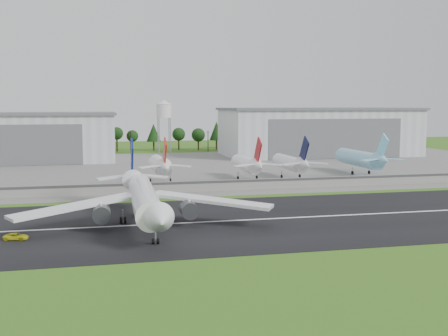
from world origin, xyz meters
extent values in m
plane|color=#305A15|center=(0.00, 0.00, 0.00)|extent=(600.00, 600.00, 0.00)
cube|color=black|center=(0.00, 10.00, 0.05)|extent=(320.00, 60.00, 0.10)
cube|color=white|center=(0.00, 10.00, 0.11)|extent=(220.00, 1.00, 0.02)
cube|color=slate|center=(0.00, 120.00, 0.05)|extent=(320.00, 150.00, 0.10)
cube|color=gray|center=(0.00, 55.00, 1.75)|extent=(240.00, 0.50, 3.50)
cube|color=#38383A|center=(0.00, 54.70, 3.00)|extent=(240.00, 0.12, 0.70)
cube|color=silver|center=(-80.00, 165.00, 11.00)|extent=(95.00, 42.00, 22.00)
cube|color=#595B60|center=(-80.00, 165.00, 22.60)|extent=(97.00, 44.00, 1.20)
cube|color=#595B60|center=(-80.00, 143.85, 9.24)|extent=(66.50, 0.30, 18.04)
cube|color=silver|center=(75.00, 165.00, 12.00)|extent=(100.00, 45.00, 24.00)
cube|color=#595B60|center=(75.00, 165.00, 24.60)|extent=(102.00, 47.00, 1.20)
cube|color=#595B60|center=(75.00, 142.35, 10.08)|extent=(70.00, 0.30, 19.68)
cylinder|color=#99999E|center=(-8.00, 182.00, 10.00)|extent=(0.50, 0.50, 20.00)
cylinder|color=#99999E|center=(-2.00, 188.00, 10.00)|extent=(0.50, 0.50, 20.00)
cylinder|color=silver|center=(-5.00, 185.00, 23.50)|extent=(8.00, 8.00, 7.00)
cone|color=silver|center=(-5.00, 185.00, 28.20)|extent=(8.40, 8.40, 2.40)
cylinder|color=white|center=(-31.29, 10.00, 6.20)|extent=(7.13, 44.16, 5.80)
cone|color=white|center=(-30.53, -14.99, 6.20)|extent=(5.98, 6.17, 5.80)
cone|color=white|center=(-32.09, 36.49, 7.40)|extent=(5.78, 9.16, 5.51)
cube|color=navy|center=(-32.07, 35.99, 12.70)|extent=(0.79, 9.55, 11.13)
cube|color=white|center=(-16.23, 8.45, 5.40)|extent=(27.02, 18.65, 2.65)
cylinder|color=#333338|center=(-21.69, 6.79, 3.80)|extent=(3.96, 5.61, 3.80)
cube|color=white|center=(-27.08, 36.14, 7.80)|extent=(9.55, 6.05, 0.98)
cube|color=white|center=(-46.22, 7.55, 5.40)|extent=(27.53, 17.31, 2.65)
cylinder|color=#333338|center=(-40.68, 6.21, 3.80)|extent=(3.96, 5.61, 3.80)
cube|color=white|center=(-37.07, 35.84, 7.80)|extent=(9.54, 5.59, 0.98)
cube|color=#99999E|center=(-31.17, 6.00, 1.70)|extent=(10.90, 30.29, 3.20)
cylinder|color=black|center=(-35.88, 12.86, 0.85)|extent=(0.45, 1.51, 1.50)
imported|color=#C9C917|center=(-57.57, 1.78, 0.77)|extent=(5.22, 3.22, 1.35)
cylinder|color=white|center=(-19.69, 80.00, 5.82)|extent=(5.64, 24.00, 5.64)
cone|color=white|center=(-19.69, 64.50, 6.82)|extent=(5.36, 7.00, 5.36)
cube|color=#B71C0E|center=(-19.69, 65.00, 11.62)|extent=(0.45, 8.59, 10.02)
cylinder|color=#99999E|center=(-23.19, 78.00, 1.50)|extent=(0.32, 0.32, 3.00)
cylinder|color=#99999E|center=(-16.19, 78.00, 1.50)|extent=(0.32, 0.32, 3.00)
cylinder|color=black|center=(-23.19, 78.00, 0.80)|extent=(0.40, 1.40, 1.40)
cylinder|color=white|center=(11.61, 80.00, 5.54)|extent=(5.09, 24.00, 5.09)
cone|color=white|center=(11.61, 64.50, 6.54)|extent=(4.83, 7.00, 4.83)
cube|color=#A00C14|center=(11.61, 65.00, 11.34)|extent=(0.45, 8.59, 10.02)
cylinder|color=#99999E|center=(8.11, 78.00, 1.50)|extent=(0.32, 0.32, 3.00)
cylinder|color=#99999E|center=(15.11, 78.00, 1.50)|extent=(0.32, 0.32, 3.00)
cylinder|color=black|center=(8.11, 78.00, 0.80)|extent=(0.40, 1.40, 1.40)
cylinder|color=white|center=(28.07, 80.00, 5.59)|extent=(5.17, 24.00, 5.17)
cone|color=white|center=(28.07, 64.50, 6.59)|extent=(4.91, 7.00, 4.91)
cube|color=black|center=(28.07, 65.00, 11.39)|extent=(0.45, 8.59, 10.02)
cylinder|color=#99999E|center=(24.57, 78.00, 1.50)|extent=(0.32, 0.32, 3.00)
cylinder|color=#99999E|center=(31.57, 78.00, 1.50)|extent=(0.32, 0.32, 3.00)
cylinder|color=black|center=(24.57, 78.00, 0.80)|extent=(0.40, 1.40, 1.40)
cylinder|color=#84C9E5|center=(58.54, 85.00, 6.08)|extent=(6.15, 30.00, 6.15)
cone|color=#84C9E5|center=(58.54, 66.50, 7.08)|extent=(5.84, 7.00, 5.84)
cube|color=#7AE1FA|center=(58.54, 67.00, 11.88)|extent=(0.45, 8.59, 10.02)
cylinder|color=#99999E|center=(55.04, 83.00, 1.50)|extent=(0.32, 0.32, 3.00)
cylinder|color=#99999E|center=(62.04, 83.00, 1.50)|extent=(0.32, 0.32, 3.00)
cylinder|color=black|center=(55.04, 83.00, 0.80)|extent=(0.40, 1.40, 1.40)
camera|label=1|loc=(-41.95, -114.71, 27.13)|focal=45.00mm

